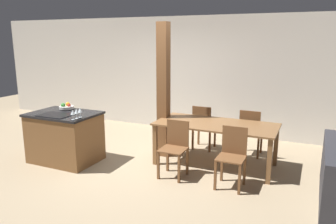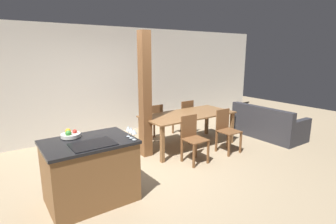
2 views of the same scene
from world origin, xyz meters
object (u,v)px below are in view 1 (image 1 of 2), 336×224
(wine_glass_near, at_px, (73,113))
(dining_chair_near_right, at_px, (232,155))
(dining_chair_near_left, at_px, (175,147))
(timber_post, at_px, (164,91))
(dining_chair_far_left, at_px, (203,126))
(wine_glass_far, at_px, (80,110))
(fruit_bowl, at_px, (66,107))
(wine_glass_middle, at_px, (76,112))
(dining_chair_far_right, at_px, (250,131))
(dining_table, at_px, (216,128))
(kitchen_island, at_px, (65,137))

(wine_glass_near, relative_size, dining_chair_near_right, 0.18)
(dining_chair_near_left, bearing_deg, dining_chair_near_right, 0.00)
(dining_chair_near_right, relative_size, timber_post, 0.36)
(dining_chair_far_left, height_order, timber_post, timber_post)
(wine_glass_far, xyz_separation_m, dining_chair_near_right, (2.48, 0.40, -0.54))
(wine_glass_far, bearing_deg, wine_glass_near, -90.00)
(fruit_bowl, relative_size, wine_glass_middle, 1.67)
(wine_glass_near, relative_size, wine_glass_far, 1.00)
(fruit_bowl, distance_m, timber_post, 1.84)
(wine_glass_near, bearing_deg, dining_chair_far_right, 38.91)
(wine_glass_middle, height_order, dining_chair_near_left, wine_glass_middle)
(dining_chair_far_right, xyz_separation_m, timber_post, (-1.50, -0.63, 0.76))
(dining_chair_near_left, xyz_separation_m, dining_chair_far_right, (0.93, 1.43, 0.00))
(wine_glass_near, xyz_separation_m, timber_post, (0.97, 1.36, 0.22))
(wine_glass_far, relative_size, timber_post, 0.06)
(dining_chair_near_left, bearing_deg, wine_glass_middle, -162.60)
(wine_glass_far, relative_size, dining_chair_near_left, 0.18)
(wine_glass_far, xyz_separation_m, dining_chair_far_left, (1.54, 1.82, -0.54))
(dining_table, bearing_deg, dining_chair_near_right, -56.84)
(dining_chair_far_left, distance_m, timber_post, 1.14)
(dining_chair_near_left, bearing_deg, wine_glass_near, -159.66)
(fruit_bowl, relative_size, dining_chair_far_left, 0.30)
(dining_chair_far_left, bearing_deg, dining_chair_near_left, 90.00)
(wine_glass_middle, relative_size, timber_post, 0.06)
(wine_glass_far, xyz_separation_m, dining_chair_far_right, (2.48, 1.82, -0.54))
(kitchen_island, height_order, dining_table, kitchen_island)
(kitchen_island, height_order, wine_glass_far, wine_glass_far)
(kitchen_island, xyz_separation_m, timber_post, (1.49, 1.01, 0.79))
(wine_glass_middle, relative_size, dining_table, 0.08)
(dining_table, height_order, dining_chair_far_right, dining_chair_far_right)
(dining_chair_far_right, bearing_deg, wine_glass_near, 38.91)
(kitchen_island, distance_m, fruit_bowl, 0.58)
(fruit_bowl, distance_m, wine_glass_near, 0.93)
(wine_glass_middle, distance_m, timber_post, 1.62)
(dining_chair_far_left, relative_size, timber_post, 0.36)
(wine_glass_near, distance_m, dining_chair_far_left, 2.58)
(dining_chair_near_left, xyz_separation_m, timber_post, (-0.57, 0.79, 0.76))
(wine_glass_near, height_order, wine_glass_far, same)
(dining_table, relative_size, dining_chair_near_left, 2.30)
(dining_chair_far_left, relative_size, dining_chair_far_right, 1.00)
(dining_table, xyz_separation_m, dining_chair_far_right, (0.47, 0.71, -0.19))
(wine_glass_near, relative_size, dining_chair_far_right, 0.18)
(wine_glass_far, distance_m, dining_chair_far_left, 2.45)
(dining_table, height_order, dining_chair_near_left, dining_chair_near_left)
(kitchen_island, relative_size, dining_chair_near_right, 1.33)
(wine_glass_near, bearing_deg, dining_chair_near_right, 13.02)
(dining_chair_near_right, height_order, dining_chair_far_right, same)
(dining_chair_far_left, bearing_deg, wine_glass_near, 52.30)
(dining_table, bearing_deg, timber_post, 175.69)
(fruit_bowl, bearing_deg, dining_chair_far_right, 23.57)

